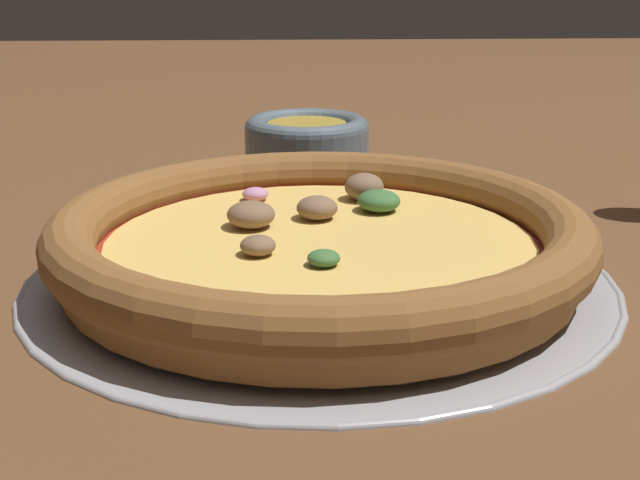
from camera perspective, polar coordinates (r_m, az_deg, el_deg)
name	(u,v)px	position (r m, az deg, el deg)	size (l,w,h in m)	color
ground_plane	(320,280)	(0.54, 0.00, -2.60)	(3.00, 3.00, 0.00)	brown
pizza_tray	(320,276)	(0.54, 0.00, -2.34)	(0.36, 0.36, 0.01)	#9E9EA3
pizza	(320,239)	(0.53, 0.00, 0.04)	(0.32, 0.32, 0.04)	#A86B33
bowl_near	(305,145)	(0.78, -0.98, 6.10)	(0.11, 0.11, 0.05)	slate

